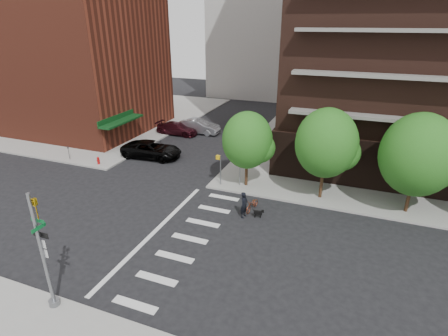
{
  "coord_description": "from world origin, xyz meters",
  "views": [
    {
      "loc": [
        11.74,
        -16.59,
        12.73
      ],
      "look_at": [
        3.0,
        6.0,
        2.5
      ],
      "focal_mm": 28.0,
      "sensor_mm": 36.0,
      "label": 1
    }
  ],
  "objects_px": {
    "parked_car_silver": "(199,126)",
    "fire_hydrant": "(98,160)",
    "parked_car_maroon": "(177,129)",
    "traffic_signal": "(45,261)",
    "dog_walker": "(244,205)",
    "scooter": "(252,204)",
    "parked_car_black": "(152,150)"
  },
  "relations": [
    {
      "from": "fire_hydrant",
      "to": "scooter",
      "type": "bearing_deg",
      "value": -10.2
    },
    {
      "from": "parked_car_maroon",
      "to": "scooter",
      "type": "height_order",
      "value": "parked_car_maroon"
    },
    {
      "from": "parked_car_silver",
      "to": "scooter",
      "type": "xyz_separation_m",
      "value": [
        11.64,
        -15.8,
        -0.4
      ]
    },
    {
      "from": "dog_walker",
      "to": "parked_car_black",
      "type": "bearing_deg",
      "value": 68.6
    },
    {
      "from": "fire_hydrant",
      "to": "parked_car_maroon",
      "type": "bearing_deg",
      "value": 78.66
    },
    {
      "from": "dog_walker",
      "to": "fire_hydrant",
      "type": "bearing_deg",
      "value": 86.54
    },
    {
      "from": "fire_hydrant",
      "to": "parked_car_silver",
      "type": "distance_m",
      "value": 13.66
    },
    {
      "from": "parked_car_maroon",
      "to": "dog_walker",
      "type": "distance_m",
      "value": 20.57
    },
    {
      "from": "parked_car_maroon",
      "to": "parked_car_silver",
      "type": "bearing_deg",
      "value": -56.57
    },
    {
      "from": "traffic_signal",
      "to": "parked_car_maroon",
      "type": "relative_size",
      "value": 1.18
    },
    {
      "from": "parked_car_maroon",
      "to": "parked_car_silver",
      "type": "xyz_separation_m",
      "value": [
        2.18,
        1.44,
        0.13
      ]
    },
    {
      "from": "parked_car_silver",
      "to": "fire_hydrant",
      "type": "bearing_deg",
      "value": 161.28
    },
    {
      "from": "parked_car_black",
      "to": "parked_car_maroon",
      "type": "bearing_deg",
      "value": 5.27
    },
    {
      "from": "fire_hydrant",
      "to": "traffic_signal",
      "type": "bearing_deg",
      "value": -56.74
    },
    {
      "from": "parked_car_black",
      "to": "parked_car_maroon",
      "type": "relative_size",
      "value": 1.18
    },
    {
      "from": "fire_hydrant",
      "to": "parked_car_silver",
      "type": "relative_size",
      "value": 0.14
    },
    {
      "from": "traffic_signal",
      "to": "parked_car_silver",
      "type": "xyz_separation_m",
      "value": [
        -5.55,
        28.2,
        -1.83
      ]
    },
    {
      "from": "traffic_signal",
      "to": "parked_car_maroon",
      "type": "bearing_deg",
      "value": 106.11
    },
    {
      "from": "parked_car_black",
      "to": "parked_car_maroon",
      "type": "distance_m",
      "value": 7.88
    },
    {
      "from": "traffic_signal",
      "to": "dog_walker",
      "type": "distance_m",
      "value": 12.82
    },
    {
      "from": "traffic_signal",
      "to": "dog_walker",
      "type": "relative_size",
      "value": 3.15
    },
    {
      "from": "traffic_signal",
      "to": "parked_car_maroon",
      "type": "height_order",
      "value": "traffic_signal"
    },
    {
      "from": "traffic_signal",
      "to": "fire_hydrant",
      "type": "relative_size",
      "value": 8.2
    },
    {
      "from": "traffic_signal",
      "to": "parked_car_silver",
      "type": "height_order",
      "value": "traffic_signal"
    },
    {
      "from": "parked_car_silver",
      "to": "dog_walker",
      "type": "height_order",
      "value": "dog_walker"
    },
    {
      "from": "parked_car_silver",
      "to": "scooter",
      "type": "distance_m",
      "value": 19.64
    },
    {
      "from": "fire_hydrant",
      "to": "parked_car_maroon",
      "type": "relative_size",
      "value": 0.14
    },
    {
      "from": "traffic_signal",
      "to": "parked_car_black",
      "type": "bearing_deg",
      "value": 108.74
    },
    {
      "from": "traffic_signal",
      "to": "dog_walker",
      "type": "bearing_deg",
      "value": 62.71
    },
    {
      "from": "traffic_signal",
      "to": "fire_hydrant",
      "type": "bearing_deg",
      "value": 123.26
    },
    {
      "from": "traffic_signal",
      "to": "parked_car_silver",
      "type": "relative_size",
      "value": 1.13
    },
    {
      "from": "traffic_signal",
      "to": "dog_walker",
      "type": "height_order",
      "value": "traffic_signal"
    }
  ]
}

